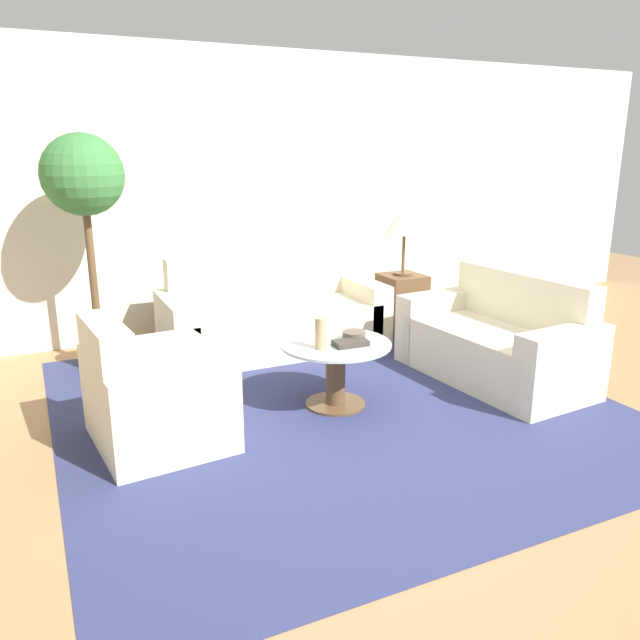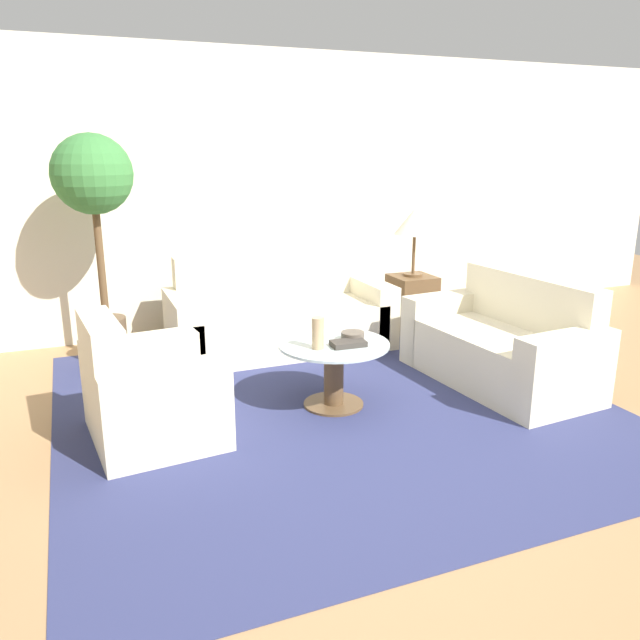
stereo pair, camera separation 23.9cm
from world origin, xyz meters
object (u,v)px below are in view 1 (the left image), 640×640
object	(u,v)px
table_lamp	(405,222)
bowl	(354,336)
armchair	(149,401)
sofa_main	(272,319)
coffee_table	(336,365)
book_stack	(351,343)
vase	(321,333)
loveseat	(500,344)
potted_plant	(85,199)

from	to	relation	value
table_lamp	bowl	size ratio (longest dim) A/B	3.98
armchair	bowl	size ratio (longest dim) A/B	5.63
sofa_main	table_lamp	size ratio (longest dim) A/B	2.99
sofa_main	armchair	distance (m)	1.93
armchair	coffee_table	size ratio (longest dim) A/B	1.20
coffee_table	book_stack	size ratio (longest dim) A/B	3.23
armchair	vase	distance (m)	1.15
coffee_table	table_lamp	distance (m)	2.10
loveseat	potted_plant	distance (m)	3.36
table_lamp	vase	size ratio (longest dim) A/B	3.04
loveseat	armchair	bearing A→B (deg)	-95.20
vase	book_stack	xyz separation A→B (m)	(0.21, -0.02, -0.09)
sofa_main	vase	bearing A→B (deg)	-98.17
sofa_main	potted_plant	world-z (taller)	potted_plant
armchair	table_lamp	bearing A→B (deg)	-67.85
sofa_main	loveseat	bearing A→B (deg)	-47.27
coffee_table	bowl	distance (m)	0.24
sofa_main	bowl	bearing A→B (deg)	-86.65
sofa_main	potted_plant	xyz separation A→B (m)	(-1.43, 0.18, 1.07)
armchair	bowl	xyz separation A→B (m)	(1.40, 0.04, 0.21)
vase	bowl	distance (m)	0.31
sofa_main	vase	xyz separation A→B (m)	(-0.21, -1.45, 0.29)
armchair	loveseat	world-z (taller)	loveseat
book_stack	coffee_table	bearing A→B (deg)	124.63
bowl	book_stack	size ratio (longest dim) A/B	0.69
armchair	coffee_table	distance (m)	1.26
vase	bowl	xyz separation A→B (m)	(0.29, 0.08, -0.08)
armchair	potted_plant	bearing A→B (deg)	-1.61
sofa_main	armchair	size ratio (longest dim) A/B	2.11
table_lamp	potted_plant	xyz separation A→B (m)	(-2.77, 0.18, 0.29)
sofa_main	vase	size ratio (longest dim) A/B	9.07
armchair	vase	size ratio (longest dim) A/B	4.30
loveseat	table_lamp	xyz separation A→B (m)	(0.02, 1.42, 0.78)
table_lamp	vase	xyz separation A→B (m)	(-1.55, -1.44, -0.49)
book_stack	loveseat	bearing A→B (deg)	4.38
sofa_main	coffee_table	size ratio (longest dim) A/B	2.53
table_lamp	potted_plant	bearing A→B (deg)	176.26
sofa_main	table_lamp	bearing A→B (deg)	-0.11
loveseat	bowl	xyz separation A→B (m)	(-1.24, 0.06, 0.21)
bowl	book_stack	bearing A→B (deg)	-127.88
potted_plant	book_stack	bearing A→B (deg)	-49.10
table_lamp	potted_plant	distance (m)	2.79
vase	table_lamp	bearing A→B (deg)	43.00
vase	book_stack	bearing A→B (deg)	-6.76
coffee_table	book_stack	xyz separation A→B (m)	(0.06, -0.10, 0.18)
table_lamp	bowl	xyz separation A→B (m)	(-1.26, -1.36, -0.57)
armchair	bowl	world-z (taller)	armchair
potted_plant	bowl	size ratio (longest dim) A/B	11.43
armchair	loveseat	distance (m)	2.64
potted_plant	vase	distance (m)	2.18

